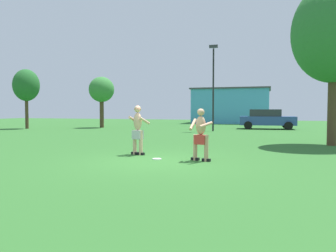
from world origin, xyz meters
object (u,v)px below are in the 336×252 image
(tree_behind_players, at_px, (26,86))
(frisbee, at_px, (157,159))
(player_in_red, at_px, (201,134))
(car_blue_near_post, at_px, (267,119))
(tree_right_field, at_px, (334,33))
(player_with_cap, at_px, (138,128))
(tree_left_field, at_px, (102,90))
(lamp_post, at_px, (213,79))

(tree_behind_players, bearing_deg, frisbee, -39.01)
(player_in_red, height_order, tree_behind_players, tree_behind_players)
(car_blue_near_post, relative_size, tree_behind_players, 0.91)
(player_in_red, bearing_deg, tree_right_field, 52.43)
(player_with_cap, distance_m, tree_left_field, 18.00)
(lamp_post, bearing_deg, tree_right_field, -50.43)
(player_in_red, xyz_separation_m, tree_left_field, (-11.92, 15.81, 2.40))
(player_with_cap, height_order, tree_right_field, tree_right_field)
(player_in_red, xyz_separation_m, tree_right_field, (4.62, 6.00, 4.05))
(tree_behind_players, bearing_deg, lamp_post, 5.12)
(car_blue_near_post, height_order, tree_behind_players, tree_behind_players)
(tree_right_field, xyz_separation_m, tree_behind_players, (-21.62, 6.56, -1.37))
(frisbee, height_order, tree_left_field, tree_left_field)
(car_blue_near_post, bearing_deg, tree_behind_players, -164.24)
(frisbee, relative_size, tree_right_field, 0.04)
(player_with_cap, height_order, player_in_red, player_with_cap)
(player_in_red, distance_m, tree_left_field, 19.94)
(player_with_cap, height_order, lamp_post, lamp_post)
(player_with_cap, height_order, frisbee, player_with_cap)
(car_blue_near_post, bearing_deg, lamp_post, -133.08)
(player_with_cap, xyz_separation_m, lamp_post, (0.45, 13.18, 2.80))
(player_with_cap, relative_size, lamp_post, 0.28)
(tree_left_field, bearing_deg, player_with_cap, -57.66)
(player_with_cap, height_order, tree_behind_players, tree_behind_players)
(player_in_red, distance_m, tree_behind_players, 21.31)
(player_with_cap, bearing_deg, player_in_red, -17.06)
(player_with_cap, distance_m, tree_right_field, 9.60)
(frisbee, bearing_deg, player_in_red, 3.28)
(lamp_post, distance_m, tree_behind_players, 15.14)
(car_blue_near_post, xyz_separation_m, lamp_post, (-3.69, -3.95, 2.93))
(frisbee, bearing_deg, lamp_post, 92.16)
(frisbee, xyz_separation_m, tree_left_field, (-10.53, 15.89, 3.22))
(tree_behind_players, bearing_deg, player_in_red, -36.46)
(player_with_cap, bearing_deg, frisbee, -39.54)
(lamp_post, relative_size, tree_left_field, 1.41)
(frisbee, bearing_deg, tree_behind_players, 140.99)
(player_with_cap, distance_m, frisbee, 1.58)
(frisbee, height_order, car_blue_near_post, car_blue_near_post)
(frisbee, bearing_deg, car_blue_near_post, 80.00)
(frisbee, relative_size, tree_left_field, 0.07)
(player_in_red, xyz_separation_m, car_blue_near_post, (1.77, 17.86, -0.01))
(player_in_red, distance_m, car_blue_near_post, 17.95)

